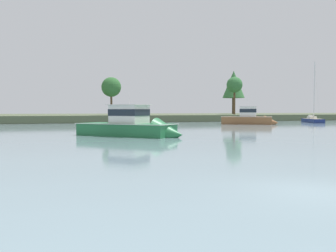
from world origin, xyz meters
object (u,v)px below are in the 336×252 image
at_px(sailboat_navy, 313,121).
at_px(cruiser_wood, 251,120).
at_px(cruiser_green, 136,129).
at_px(dinghy_maroon, 135,128).

height_order(sailboat_navy, cruiser_wood, sailboat_navy).
xyz_separation_m(sailboat_navy, cruiser_wood, (-16.71, -3.70, 0.44)).
bearing_deg(sailboat_navy, cruiser_wood, -167.51).
xyz_separation_m(cruiser_green, cruiser_wood, (26.43, 21.33, 0.06)).
bearing_deg(cruiser_wood, cruiser_green, -141.09).
distance_m(sailboat_navy, cruiser_wood, 17.12).
relative_size(sailboat_navy, dinghy_maroon, 3.40).
relative_size(sailboat_navy, cruiser_wood, 1.30).
bearing_deg(dinghy_maroon, cruiser_wood, 18.60).
relative_size(cruiser_green, dinghy_maroon, 2.74).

